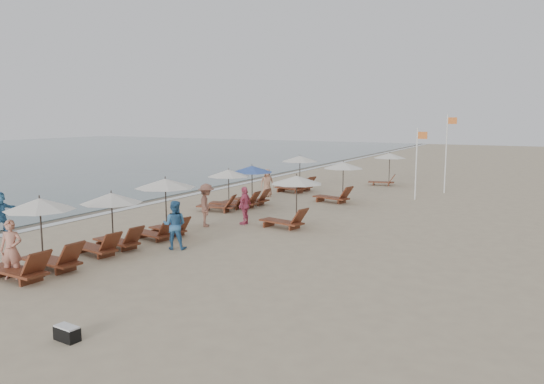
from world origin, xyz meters
The scene contains 21 objects.
ground centered at (0.00, 0.00, 0.00)m, with size 160.00×160.00×0.00m, color tan.
wet_sand_band centered at (-12.50, 10.00, 0.00)m, with size 3.20×140.00×0.01m, color #6B5E4C.
foam_line centered at (-11.20, 10.00, 0.01)m, with size 0.50×140.00×0.02m, color white.
lounger_station_0 centered at (-5.42, -3.29, 0.99)m, with size 2.62×2.08×2.36m.
lounger_station_1 centered at (-5.54, -0.29, 1.02)m, with size 2.54×2.11×2.12m.
lounger_station_2 centered at (-5.28, 2.36, 1.31)m, with size 2.51×2.35×2.34m.
lounger_station_3 centered at (-6.53, 8.69, 1.01)m, with size 2.55×2.22×2.08m.
lounger_station_4 centered at (-6.09, 10.27, 1.06)m, with size 2.55×2.20×2.16m.
lounger_station_5 centered at (-6.20, 16.43, 1.12)m, with size 2.72×2.40×2.26m.
inland_station_0 centered at (-1.75, 6.40, 1.35)m, with size 2.75×2.24×2.22m.
inland_station_1 centered at (-2.37, 13.65, 1.32)m, with size 2.82×2.24×2.22m.
inland_station_2 centered at (-2.00, 22.09, 1.49)m, with size 2.53×2.24×2.22m.
beachgoer_near centered at (-5.77, -3.83, 0.87)m, with size 0.64×0.42×1.74m, color tan.
beachgoer_mid_a centered at (-3.78, 1.19, 0.88)m, with size 0.85×0.66×1.76m, color #316595.
beachgoer_mid_b centered at (-5.04, 4.95, 0.93)m, with size 1.20×0.69×1.86m, color #8E5A48.
beachgoer_far_a centered at (-3.80, 6.11, 0.84)m, with size 0.98×0.41×1.68m, color #CF5275.
beachgoer_far_b centered at (-6.80, 13.68, 0.82)m, with size 0.80×0.52×1.64m, color tan.
waterline_walker centered at (-11.84, 0.05, 0.85)m, with size 1.57×0.50×1.69m, color teal.
duffel_bag centered at (-0.88, -6.12, 0.16)m, with size 0.60×0.34×0.32m.
flag_pole_near centered at (1.24, 16.67, 2.27)m, with size 0.59×0.08×4.06m.
flag_pole_far centered at (2.23, 20.19, 2.68)m, with size 0.60×0.08×4.85m.
Camera 1 is at (7.93, -13.45, 4.70)m, focal length 34.82 mm.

